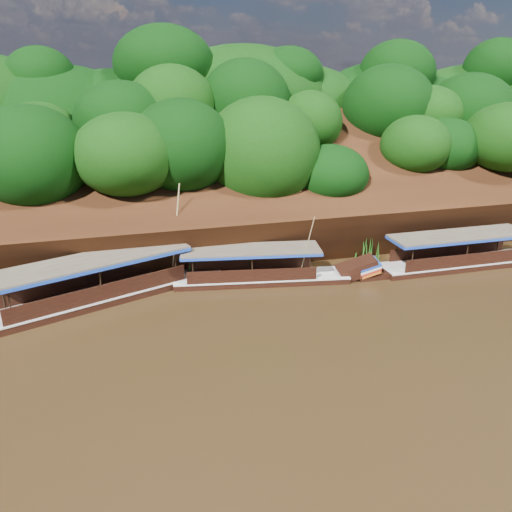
{
  "coord_description": "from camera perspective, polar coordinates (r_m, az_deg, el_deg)",
  "views": [
    {
      "loc": [
        -9.22,
        -20.76,
        13.04
      ],
      "look_at": [
        -1.72,
        7.0,
        2.0
      ],
      "focal_mm": 35.0,
      "sensor_mm": 36.0,
      "label": 1
    }
  ],
  "objects": [
    {
      "name": "ground",
      "position": [
        26.19,
        7.76,
        -9.07
      ],
      "size": [
        160.0,
        160.0,
        0.0
      ],
      "primitive_type": "plane",
      "color": "black",
      "rests_on": "ground"
    },
    {
      "name": "reeds",
      "position": [
        33.16,
        -3.33,
        -0.59
      ],
      "size": [
        49.73,
        2.05,
        1.99
      ],
      "color": "#205D17",
      "rests_on": "ground"
    },
    {
      "name": "riverbank",
      "position": [
        45.82,
        -3.08,
        6.88
      ],
      "size": [
        120.0,
        30.06,
        19.4
      ],
      "color": "black",
      "rests_on": "ground"
    },
    {
      "name": "boat_0",
      "position": [
        37.76,
        23.79,
        -0.18
      ],
      "size": [
        14.79,
        2.53,
        5.68
      ],
      "rotation": [
        0.0,
        0.0,
        -0.01
      ],
      "color": "black",
      "rests_on": "ground"
    },
    {
      "name": "boat_1",
      "position": [
        32.01,
        1.85,
        -2.04
      ],
      "size": [
        13.32,
        3.99,
        5.05
      ],
      "rotation": [
        0.0,
        0.0,
        -0.16
      ],
      "color": "black",
      "rests_on": "ground"
    },
    {
      "name": "boat_2",
      "position": [
        31.2,
        -14.77,
        -3.22
      ],
      "size": [
        16.73,
        8.08,
        6.76
      ],
      "rotation": [
        0.0,
        0.0,
        0.36
      ],
      "color": "black",
      "rests_on": "ground"
    }
  ]
}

